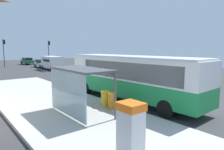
{
  "coord_description": "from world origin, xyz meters",
  "views": [
    {
      "loc": [
        -11.6,
        -8.16,
        3.77
      ],
      "look_at": [
        -1.0,
        5.14,
        1.5
      ],
      "focal_mm": 32.87,
      "sensor_mm": 36.0,
      "label": 1
    }
  ],
  "objects_px": {
    "sedan_near": "(27,61)",
    "traffic_light_far_side": "(4,49)",
    "bus_shelter": "(76,79)",
    "recycling_bin_orange": "(112,101)",
    "traffic_light_near_side": "(49,49)",
    "bus": "(131,75)",
    "sedan_far": "(42,63)",
    "recycling_bin_yellow": "(105,98)",
    "white_van": "(52,62)",
    "ticket_machine": "(131,132)"
  },
  "relations": [
    {
      "from": "sedan_near",
      "to": "traffic_light_far_side",
      "type": "xyz_separation_m",
      "value": [
        -5.4,
        -4.1,
        2.75
      ]
    },
    {
      "from": "bus_shelter",
      "to": "sedan_near",
      "type": "bearing_deg",
      "value": 77.28
    },
    {
      "from": "recycling_bin_orange",
      "to": "traffic_light_near_side",
      "type": "bearing_deg",
      "value": 74.1
    },
    {
      "from": "bus",
      "to": "sedan_far",
      "type": "distance_m",
      "value": 28.9
    },
    {
      "from": "sedan_far",
      "to": "recycling_bin_orange",
      "type": "xyz_separation_m",
      "value": [
        -6.5,
        -29.66,
        -0.14
      ]
    },
    {
      "from": "recycling_bin_yellow",
      "to": "bus_shelter",
      "type": "bearing_deg",
      "value": -170.87
    },
    {
      "from": "white_van",
      "to": "sedan_far",
      "type": "height_order",
      "value": "white_van"
    },
    {
      "from": "white_van",
      "to": "recycling_bin_orange",
      "type": "xyz_separation_m",
      "value": [
        -6.4,
        -24.58,
        -0.69
      ]
    },
    {
      "from": "traffic_light_near_side",
      "to": "sedan_far",
      "type": "bearing_deg",
      "value": -126.18
    },
    {
      "from": "recycling_bin_yellow",
      "to": "traffic_light_far_side",
      "type": "bearing_deg",
      "value": 88.16
    },
    {
      "from": "traffic_light_near_side",
      "to": "traffic_light_far_side",
      "type": "bearing_deg",
      "value": 174.69
    },
    {
      "from": "traffic_light_near_side",
      "to": "traffic_light_far_side",
      "type": "xyz_separation_m",
      "value": [
        -8.6,
        0.8,
        0.07
      ]
    },
    {
      "from": "ticket_machine",
      "to": "traffic_light_far_side",
      "type": "distance_m",
      "value": 40.02
    },
    {
      "from": "sedan_near",
      "to": "traffic_light_far_side",
      "type": "bearing_deg",
      "value": -142.79
    },
    {
      "from": "recycling_bin_yellow",
      "to": "traffic_light_near_side",
      "type": "relative_size",
      "value": 0.18
    },
    {
      "from": "bus",
      "to": "bus_shelter",
      "type": "height_order",
      "value": "bus"
    },
    {
      "from": "recycling_bin_yellow",
      "to": "bus_shelter",
      "type": "distance_m",
      "value": 2.66
    },
    {
      "from": "white_van",
      "to": "ticket_machine",
      "type": "relative_size",
      "value": 2.7
    },
    {
      "from": "white_van",
      "to": "bus_shelter",
      "type": "bearing_deg",
      "value": -109.57
    },
    {
      "from": "traffic_light_far_side",
      "to": "bus",
      "type": "bearing_deg",
      "value": -87.64
    },
    {
      "from": "recycling_bin_orange",
      "to": "traffic_light_far_side",
      "type": "bearing_deg",
      "value": 88.2
    },
    {
      "from": "sedan_near",
      "to": "traffic_light_far_side",
      "type": "height_order",
      "value": "traffic_light_far_side"
    },
    {
      "from": "recycling_bin_yellow",
      "to": "traffic_light_near_side",
      "type": "height_order",
      "value": "traffic_light_near_side"
    },
    {
      "from": "ticket_machine",
      "to": "recycling_bin_yellow",
      "type": "height_order",
      "value": "ticket_machine"
    },
    {
      "from": "bus_shelter",
      "to": "sedan_far",
      "type": "bearing_deg",
      "value": 73.45
    },
    {
      "from": "recycling_bin_orange",
      "to": "traffic_light_near_side",
      "type": "height_order",
      "value": "traffic_light_near_side"
    },
    {
      "from": "white_van",
      "to": "sedan_far",
      "type": "bearing_deg",
      "value": 88.87
    },
    {
      "from": "bus",
      "to": "traffic_light_far_side",
      "type": "height_order",
      "value": "traffic_light_far_side"
    },
    {
      "from": "recycling_bin_orange",
      "to": "bus_shelter",
      "type": "relative_size",
      "value": 0.24
    },
    {
      "from": "white_van",
      "to": "recycling_bin_yellow",
      "type": "height_order",
      "value": "white_van"
    },
    {
      "from": "sedan_near",
      "to": "bus",
      "type": "bearing_deg",
      "value": -96.04
    },
    {
      "from": "white_van",
      "to": "bus_shelter",
      "type": "height_order",
      "value": "bus_shelter"
    },
    {
      "from": "white_van",
      "to": "traffic_light_near_side",
      "type": "relative_size",
      "value": 1.0
    },
    {
      "from": "recycling_bin_orange",
      "to": "recycling_bin_yellow",
      "type": "height_order",
      "value": "same"
    },
    {
      "from": "sedan_near",
      "to": "sedan_far",
      "type": "distance_m",
      "value": 9.27
    },
    {
      "from": "recycling_bin_yellow",
      "to": "traffic_light_far_side",
      "type": "height_order",
      "value": "traffic_light_far_side"
    },
    {
      "from": "bus",
      "to": "recycling_bin_yellow",
      "type": "bearing_deg",
      "value": -171.82
    },
    {
      "from": "bus",
      "to": "traffic_light_near_side",
      "type": "relative_size",
      "value": 2.12
    },
    {
      "from": "sedan_far",
      "to": "recycling_bin_orange",
      "type": "relative_size",
      "value": 4.64
    },
    {
      "from": "white_van",
      "to": "sedan_near",
      "type": "bearing_deg",
      "value": 89.61
    },
    {
      "from": "ticket_machine",
      "to": "traffic_light_near_side",
      "type": "xyz_separation_m",
      "value": [
        12.87,
        38.92,
        2.3
      ]
    },
    {
      "from": "sedan_near",
      "to": "ticket_machine",
      "type": "xyz_separation_m",
      "value": [
        -9.67,
        -43.82,
        0.38
      ]
    },
    {
      "from": "sedan_far",
      "to": "traffic_light_near_side",
      "type": "height_order",
      "value": "traffic_light_near_side"
    },
    {
      "from": "ticket_machine",
      "to": "recycling_bin_yellow",
      "type": "xyz_separation_m",
      "value": [
        3.17,
        5.59,
        -0.52
      ]
    },
    {
      "from": "white_van",
      "to": "recycling_bin_orange",
      "type": "distance_m",
      "value": 25.41
    },
    {
      "from": "bus",
      "to": "traffic_light_far_side",
      "type": "bearing_deg",
      "value": 92.36
    },
    {
      "from": "ticket_machine",
      "to": "bus_shelter",
      "type": "bearing_deg",
      "value": 79.61
    },
    {
      "from": "sedan_far",
      "to": "recycling_bin_yellow",
      "type": "distance_m",
      "value": 29.68
    },
    {
      "from": "bus",
      "to": "traffic_light_far_side",
      "type": "distance_m",
      "value": 33.85
    },
    {
      "from": "white_van",
      "to": "sedan_far",
      "type": "relative_size",
      "value": 1.19
    }
  ]
}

